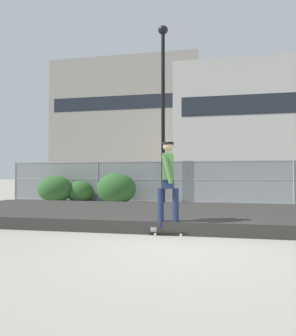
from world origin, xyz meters
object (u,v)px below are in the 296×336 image
parked_car_mid (202,182)px  shrub_left (55,189)px  parked_car_near (106,181)px  shrub_center (80,191)px  skateboard (168,232)px  street_lamp (163,94)px  skater (168,179)px  shrub_right (116,189)px

parked_car_mid → shrub_left: bearing=-147.7°
parked_car_near → shrub_center: 3.92m
skateboard → parked_car_mid: 9.95m
street_lamp → parked_car_mid: size_ratio=1.72×
shrub_left → shrub_center: bearing=19.0°
skater → street_lamp: bearing=97.6°
street_lamp → shrub_right: bearing=-161.4°
skater → parked_car_near: 11.03m
shrub_right → parked_car_mid: bearing=49.3°
skater → shrub_center: skater is taller
skateboard → shrub_right: (-2.75, 5.60, 0.59)m
parked_car_near → shrub_left: size_ratio=2.89×
skateboard → shrub_left: shrub_left is taller
shrub_left → shrub_center: 1.07m
parked_car_mid → shrub_center: parked_car_mid is taller
shrub_right → shrub_center: bearing=165.5°
shrub_left → shrub_right: 2.86m
parked_car_near → shrub_right: 4.79m
skater → shrub_right: (-2.75, 5.60, -0.49)m
street_lamp → parked_car_mid: street_lamp is taller
shrub_right → shrub_left: bearing=177.3°
skater → parked_car_near: bearing=115.1°
street_lamp → parked_car_near: 6.64m
shrub_left → shrub_right: (2.86, -0.13, 0.05)m
parked_car_near → shrub_right: size_ratio=2.66×
skateboard → parked_car_near: (-4.67, 9.98, 0.78)m
skater → shrub_right: bearing=116.2°
parked_car_mid → shrub_right: 5.64m
skater → shrub_center: bearing=127.1°
skater → shrub_left: (-5.61, 5.74, -0.54)m
parked_car_mid → shrub_right: parked_car_mid is taller
skater → parked_car_mid: skater is taller
shrub_left → parked_car_mid: bearing=32.3°
parked_car_near → shrub_right: parked_car_near is taller
skateboard → parked_car_near: bearing=115.1°
shrub_left → street_lamp: bearing=6.1°
skater → street_lamp: (-0.83, 6.25, 3.62)m
street_lamp → skater: bearing=-82.4°
skater → shrub_left: bearing=134.4°
skateboard → street_lamp: 7.87m
skateboard → shrub_right: shrub_right is taller
street_lamp → shrub_center: (-3.77, -0.17, -4.29)m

